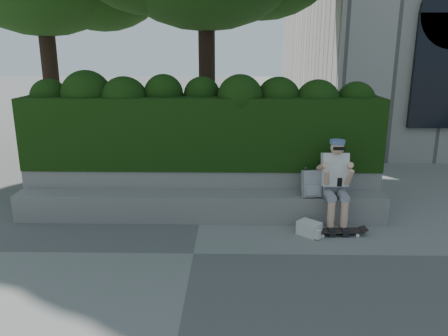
{
  "coord_description": "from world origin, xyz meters",
  "views": [
    {
      "loc": [
        0.53,
        -5.46,
        2.72
      ],
      "look_at": [
        0.4,
        1.0,
        0.95
      ],
      "focal_mm": 35.0,
      "sensor_mm": 36.0,
      "label": 1
    }
  ],
  "objects_px": {
    "person": "(335,180)",
    "backpack_plaid": "(311,184)",
    "skateboard": "(339,231)",
    "backpack_ground": "(309,228)"
  },
  "relations": [
    {
      "from": "person",
      "to": "backpack_plaid",
      "type": "height_order",
      "value": "person"
    },
    {
      "from": "skateboard",
      "to": "backpack_ground",
      "type": "bearing_deg",
      "value": 176.33
    },
    {
      "from": "backpack_plaid",
      "to": "backpack_ground",
      "type": "bearing_deg",
      "value": -108.46
    },
    {
      "from": "skateboard",
      "to": "backpack_ground",
      "type": "xyz_separation_m",
      "value": [
        -0.45,
        0.0,
        0.04
      ]
    },
    {
      "from": "person",
      "to": "skateboard",
      "type": "height_order",
      "value": "person"
    },
    {
      "from": "backpack_plaid",
      "to": "backpack_ground",
      "type": "height_order",
      "value": "backpack_plaid"
    },
    {
      "from": "backpack_plaid",
      "to": "backpack_ground",
      "type": "relative_size",
      "value": 1.3
    },
    {
      "from": "person",
      "to": "skateboard",
      "type": "distance_m",
      "value": 0.8
    },
    {
      "from": "skateboard",
      "to": "backpack_plaid",
      "type": "height_order",
      "value": "backpack_plaid"
    },
    {
      "from": "skateboard",
      "to": "backpack_ground",
      "type": "height_order",
      "value": "backpack_ground"
    }
  ]
}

